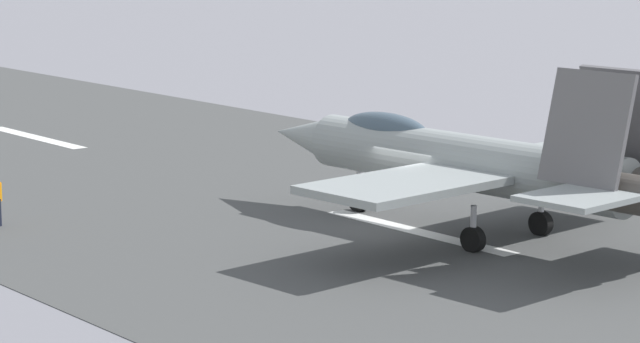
{
  "coord_description": "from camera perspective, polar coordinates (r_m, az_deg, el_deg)",
  "views": [
    {
      "loc": [
        -31.17,
        29.15,
        9.54
      ],
      "look_at": [
        0.09,
        3.3,
        2.2
      ],
      "focal_mm": 77.31,
      "sensor_mm": 36.0,
      "label": 1
    }
  ],
  "objects": [
    {
      "name": "ground_plane",
      "position": [
        43.73,
        3.41,
        -2.36
      ],
      "size": [
        400.0,
        400.0,
        0.0
      ],
      "primitive_type": "plane",
      "color": "slate"
    },
    {
      "name": "runway_strip",
      "position": [
        43.71,
        3.43,
        -2.35
      ],
      "size": [
        240.0,
        26.0,
        0.02
      ],
      "color": "#454645",
      "rests_on": "ground"
    },
    {
      "name": "fighter_jet",
      "position": [
        42.56,
        6.12,
        0.48
      ],
      "size": [
        16.3,
        13.32,
        5.54
      ],
      "color": "gray",
      "rests_on": "ground"
    }
  ]
}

